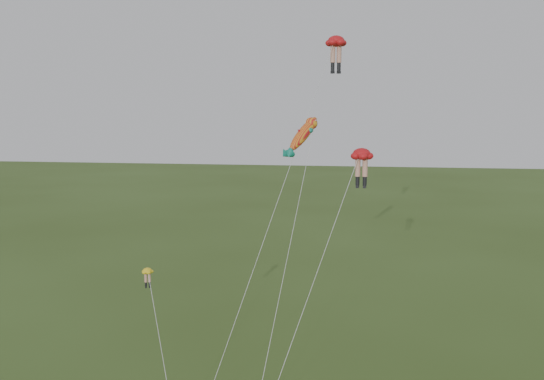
# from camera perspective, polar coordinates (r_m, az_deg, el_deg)

# --- Properties ---
(legs_kite_red_high) EXTENTS (7.99, 14.81, 23.04)m
(legs_kite_red_high) POSITION_cam_1_polar(r_m,az_deg,el_deg) (45.80, 5.92, 13.18)
(legs_kite_red_high) COLOR red
(legs_kite_red_high) RESTS_ON ground
(legs_kite_red_mid) EXTENTS (6.15, 8.56, 15.37)m
(legs_kite_red_mid) POSITION_cam_1_polar(r_m,az_deg,el_deg) (37.18, 8.29, 2.73)
(legs_kite_red_mid) COLOR red
(legs_kite_red_mid) RESTS_ON ground
(legs_kite_yellow) EXTENTS (3.83, 5.77, 7.73)m
(legs_kite_yellow) POSITION_cam_1_polar(r_m,az_deg,el_deg) (39.26, -11.46, -8.63)
(legs_kite_yellow) COLOR yellow
(legs_kite_yellow) RESTS_ON ground
(fish_kite) EXTENTS (3.14, 12.04, 17.44)m
(fish_kite) POSITION_cam_1_polar(r_m,az_deg,el_deg) (41.71, 2.95, 5.18)
(fish_kite) COLOR orange
(fish_kite) RESTS_ON ground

